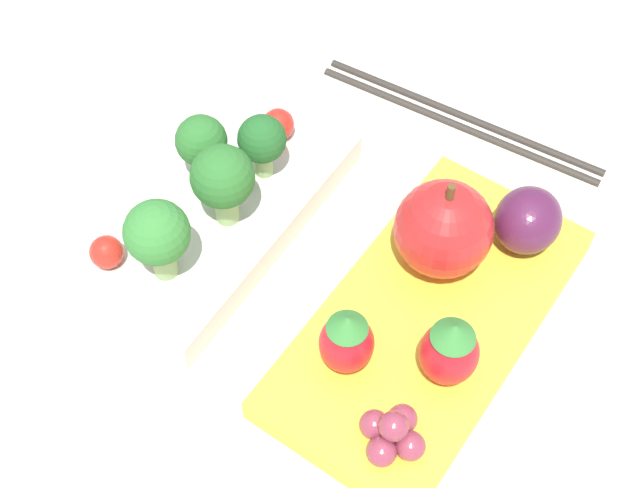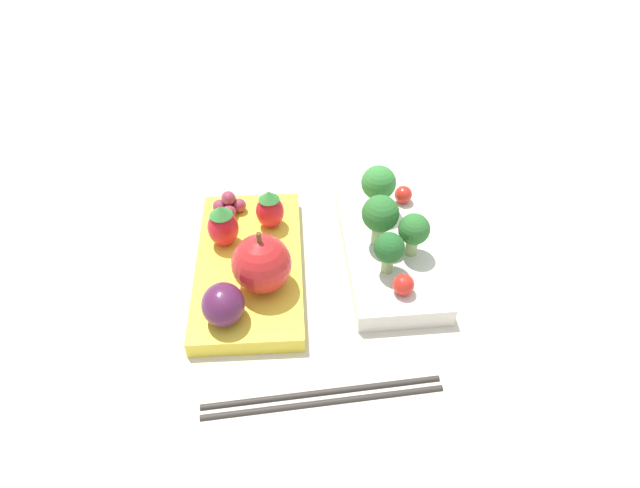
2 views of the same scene
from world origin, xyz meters
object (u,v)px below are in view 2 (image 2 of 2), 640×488
object	(u,v)px
broccoli_floret_2	(414,231)
broccoli_floret_1	(379,184)
grape_cluster	(229,204)
apple	(262,264)
bento_box_savoury	(389,253)
strawberry_1	(223,226)
plum	(223,304)
cherry_tomato_1	(403,195)
broccoli_floret_3	(380,214)
cherry_tomato_0	(403,284)
broccoli_floret_0	(389,249)
bento_box_fruit	(249,265)
strawberry_0	(270,209)
chopsticks_pair	(323,396)

from	to	relation	value
broccoli_floret_2	broccoli_floret_1	bearing A→B (deg)	-161.23
grape_cluster	apple	bearing A→B (deg)	16.94
bento_box_savoury	strawberry_1	size ratio (longest dim) A/B	3.83
broccoli_floret_1	apple	world-z (taller)	apple
grape_cluster	plum	bearing A→B (deg)	-0.36
cherry_tomato_1	grape_cluster	bearing A→B (deg)	-91.44
broccoli_floret_3	broccoli_floret_1	bearing A→B (deg)	172.06
cherry_tomato_0	plum	distance (m)	0.17
broccoli_floret_0	broccoli_floret_3	world-z (taller)	broccoli_floret_3
bento_box_savoury	cherry_tomato_1	distance (m)	0.08
bento_box_savoury	broccoli_floret_1	distance (m)	0.08
bento_box_savoury	strawberry_1	bearing A→B (deg)	-98.06
broccoli_floret_1	grape_cluster	world-z (taller)	broccoli_floret_1
bento_box_fruit	plum	world-z (taller)	plum
bento_box_fruit	broccoli_floret_3	bearing A→B (deg)	94.86
cherry_tomato_1	apple	bearing A→B (deg)	-55.38
broccoli_floret_3	apple	bearing A→B (deg)	-68.32
broccoli_floret_1	strawberry_1	size ratio (longest dim) A/B	1.16
bento_box_fruit	strawberry_1	distance (m)	0.05
broccoli_floret_3	strawberry_0	size ratio (longest dim) A/B	1.26
broccoli_floret_3	plum	world-z (taller)	broccoli_floret_3
chopsticks_pair	bento_box_savoury	bearing A→B (deg)	151.81
cherry_tomato_0	chopsticks_pair	distance (m)	0.13
broccoli_floret_0	plum	size ratio (longest dim) A/B	1.08
broccoli_floret_2	strawberry_1	bearing A→B (deg)	-101.10
broccoli_floret_3	bento_box_savoury	bearing A→B (deg)	55.97
bento_box_savoury	plum	world-z (taller)	plum
broccoli_floret_1	broccoli_floret_3	xyz separation A→B (m)	(0.05, -0.01, 0.00)
cherry_tomato_0	apple	world-z (taller)	apple
broccoli_floret_2	broccoli_floret_3	distance (m)	0.04
bento_box_fruit	broccoli_floret_2	xyz separation A→B (m)	(0.01, 0.17, 0.04)
broccoli_floret_3	strawberry_1	bearing A→B (deg)	-95.81
broccoli_floret_1	plum	bearing A→B (deg)	-50.19
broccoli_floret_1	cherry_tomato_0	world-z (taller)	broccoli_floret_1
broccoli_floret_1	apple	xyz separation A→B (m)	(0.10, -0.13, -0.01)
broccoli_floret_2	grape_cluster	distance (m)	0.21
strawberry_1	grape_cluster	xyz separation A→B (m)	(-0.05, 0.00, -0.01)
chopsticks_pair	cherry_tomato_1	bearing A→B (deg)	153.89
bento_box_fruit	broccoli_floret_2	world-z (taller)	broccoli_floret_2
cherry_tomato_0	cherry_tomato_1	xyz separation A→B (m)	(-0.14, 0.03, -0.00)
bento_box_fruit	broccoli_floret_3	xyz separation A→B (m)	(-0.01, 0.14, 0.05)
grape_cluster	chopsticks_pair	xyz separation A→B (m)	(0.24, 0.08, -0.03)
bento_box_savoury	grape_cluster	world-z (taller)	grape_cluster
bento_box_fruit	broccoli_floret_1	distance (m)	0.16
apple	cherry_tomato_0	bearing A→B (deg)	79.10
broccoli_floret_3	grape_cluster	distance (m)	0.17
cherry_tomato_0	chopsticks_pair	size ratio (longest dim) A/B	0.10
broccoli_floret_1	strawberry_1	bearing A→B (deg)	-78.79
broccoli_floret_3	plum	distance (m)	0.18
strawberry_1	grape_cluster	size ratio (longest dim) A/B	1.32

